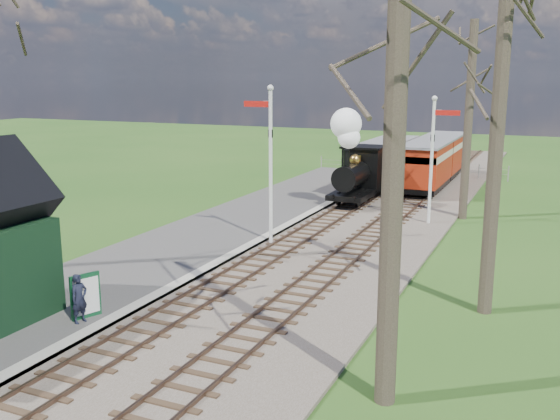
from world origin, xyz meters
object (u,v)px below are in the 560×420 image
at_px(coach, 386,160).
at_px(red_carriage_b, 443,155).
at_px(semaphore_near, 269,154).
at_px(person, 79,298).
at_px(locomotive, 356,163).
at_px(sign_board, 86,296).
at_px(semaphore_far, 434,151).
at_px(red_carriage_a, 426,166).

height_order(coach, red_carriage_b, coach).
height_order(semaphore_near, person, semaphore_near).
bearing_deg(red_carriage_b, semaphore_near, -100.00).
xyz_separation_m(locomotive, sign_board, (-1.82, -18.16, -1.42)).
distance_m(semaphore_near, sign_board, 9.75).
bearing_deg(semaphore_far, red_carriage_b, 97.70).
height_order(red_carriage_a, red_carriage_b, same).
relative_size(semaphore_far, red_carriage_a, 1.04).
xyz_separation_m(locomotive, red_carriage_a, (2.61, 4.72, -0.63)).
bearing_deg(coach, semaphore_far, -63.98).
bearing_deg(red_carriage_b, semaphore_far, -82.30).
xyz_separation_m(semaphore_far, red_carriage_b, (-1.77, 13.11, -1.75)).
height_order(semaphore_far, person, semaphore_far).
distance_m(red_carriage_a, sign_board, 23.32).
bearing_deg(sign_board, semaphore_near, 83.46).
height_order(coach, person, coach).
bearing_deg(red_carriage_a, semaphore_near, -103.90).
distance_m(locomotive, sign_board, 18.31).
bearing_deg(sign_board, person, -76.30).
relative_size(semaphore_near, sign_board, 5.13).
distance_m(semaphore_near, red_carriage_b, 19.51).
height_order(semaphore_far, sign_board, semaphore_far).
xyz_separation_m(sign_board, person, (0.08, -0.33, 0.05)).
bearing_deg(person, locomotive, 5.62).
bearing_deg(semaphore_near, red_carriage_a, 76.10).
bearing_deg(person, coach, 6.91).
distance_m(semaphore_near, coach, 15.11).
bearing_deg(sign_board, coach, 85.68).
height_order(locomotive, person, locomotive).
distance_m(semaphore_far, person, 16.95).
xyz_separation_m(coach, red_carriage_a, (2.60, -1.35, -0.03)).
xyz_separation_m(semaphore_far, person, (-6.13, -15.60, -2.50)).
distance_m(semaphore_far, locomotive, 5.37).
height_order(coach, red_carriage_a, coach).
xyz_separation_m(semaphore_near, red_carriage_b, (3.37, 19.11, -2.02)).
height_order(coach, sign_board, coach).
height_order(red_carriage_b, person, red_carriage_b).
bearing_deg(locomotive, semaphore_far, -33.38).
bearing_deg(locomotive, person, -95.38).
height_order(red_carriage_a, sign_board, red_carriage_a).
relative_size(coach, red_carriage_b, 1.41).
xyz_separation_m(semaphore_far, coach, (-4.37, 8.96, -1.73)).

